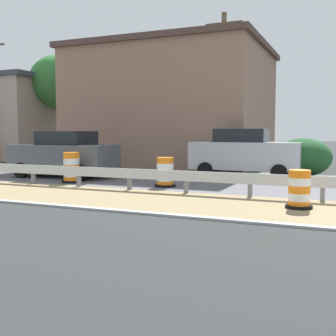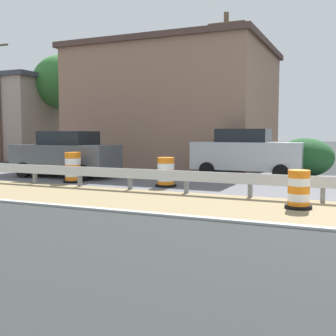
{
  "view_description": "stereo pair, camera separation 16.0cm",
  "coord_description": "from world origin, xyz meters",
  "px_view_note": "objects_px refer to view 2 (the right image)",
  "views": [
    {
      "loc": [
        -10.02,
        3.03,
        1.92
      ],
      "look_at": [
        1.52,
        7.95,
        0.84
      ],
      "focal_mm": 45.07,
      "sensor_mm": 36.0,
      "label": 1
    },
    {
      "loc": [
        -9.95,
        2.88,
        1.92
      ],
      "look_at": [
        1.52,
        7.95,
        0.84
      ],
      "focal_mm": 45.07,
      "sensor_mm": 36.0,
      "label": 2
    }
  ],
  "objects_px": {
    "car_trailing_near_lane": "(247,153)",
    "utility_pole_near": "(225,90)",
    "traffic_barrel_close": "(166,173)",
    "traffic_barrel_mid": "(73,169)",
    "traffic_barrel_nearest": "(299,191)",
    "car_lead_near_lane": "(66,154)"
  },
  "relations": [
    {
      "from": "traffic_barrel_mid",
      "to": "car_lead_near_lane",
      "type": "bearing_deg",
      "value": 44.29
    },
    {
      "from": "traffic_barrel_close",
      "to": "utility_pole_near",
      "type": "distance_m",
      "value": 7.29
    },
    {
      "from": "traffic_barrel_nearest",
      "to": "traffic_barrel_close",
      "type": "height_order",
      "value": "traffic_barrel_close"
    },
    {
      "from": "car_trailing_near_lane",
      "to": "utility_pole_near",
      "type": "relative_size",
      "value": 0.62
    },
    {
      "from": "car_lead_near_lane",
      "to": "car_trailing_near_lane",
      "type": "relative_size",
      "value": 0.97
    },
    {
      "from": "traffic_barrel_close",
      "to": "car_lead_near_lane",
      "type": "relative_size",
      "value": 0.23
    },
    {
      "from": "traffic_barrel_close",
      "to": "car_trailing_near_lane",
      "type": "bearing_deg",
      "value": -22.21
    },
    {
      "from": "traffic_barrel_close",
      "to": "utility_pole_near",
      "type": "bearing_deg",
      "value": -2.38
    },
    {
      "from": "traffic_barrel_close",
      "to": "car_lead_near_lane",
      "type": "height_order",
      "value": "car_lead_near_lane"
    },
    {
      "from": "traffic_barrel_close",
      "to": "utility_pole_near",
      "type": "xyz_separation_m",
      "value": [
        6.41,
        -0.27,
        3.47
      ]
    },
    {
      "from": "utility_pole_near",
      "to": "traffic_barrel_mid",
      "type": "bearing_deg",
      "value": 149.1
    },
    {
      "from": "car_trailing_near_lane",
      "to": "utility_pole_near",
      "type": "height_order",
      "value": "utility_pole_near"
    },
    {
      "from": "traffic_barrel_close",
      "to": "traffic_barrel_mid",
      "type": "xyz_separation_m",
      "value": [
        -0.29,
        3.74,
        0.06
      ]
    },
    {
      "from": "traffic_barrel_nearest",
      "to": "car_trailing_near_lane",
      "type": "xyz_separation_m",
      "value": [
        6.97,
        2.97,
        0.59
      ]
    },
    {
      "from": "car_lead_near_lane",
      "to": "car_trailing_near_lane",
      "type": "height_order",
      "value": "car_trailing_near_lane"
    },
    {
      "from": "traffic_barrel_close",
      "to": "car_lead_near_lane",
      "type": "bearing_deg",
      "value": 77.24
    },
    {
      "from": "traffic_barrel_nearest",
      "to": "traffic_barrel_close",
      "type": "bearing_deg",
      "value": 62.07
    },
    {
      "from": "traffic_barrel_close",
      "to": "car_trailing_near_lane",
      "type": "xyz_separation_m",
      "value": [
        4.44,
        -1.81,
        0.56
      ]
    },
    {
      "from": "traffic_barrel_mid",
      "to": "traffic_barrel_close",
      "type": "bearing_deg",
      "value": -85.59
    },
    {
      "from": "traffic_barrel_nearest",
      "to": "traffic_barrel_mid",
      "type": "distance_m",
      "value": 8.81
    },
    {
      "from": "traffic_barrel_mid",
      "to": "car_lead_near_lane",
      "type": "height_order",
      "value": "car_lead_near_lane"
    },
    {
      "from": "traffic_barrel_close",
      "to": "traffic_barrel_nearest",
      "type": "bearing_deg",
      "value": -117.93
    }
  ]
}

